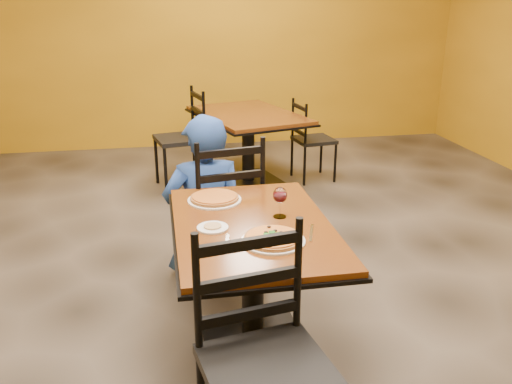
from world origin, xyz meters
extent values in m
cube|color=black|center=(0.00, 0.00, 0.00)|extent=(7.00, 8.00, 0.01)
cube|color=#BE8815|center=(0.00, 4.00, 1.50)|extent=(7.00, 0.01, 3.00)
cube|color=brown|center=(0.00, -0.50, 0.73)|extent=(0.80, 1.20, 0.03)
cube|color=black|center=(0.00, -0.50, 0.71)|extent=(0.83, 1.23, 0.02)
cylinder|color=black|center=(0.00, -0.50, 0.37)|extent=(0.12, 0.12, 0.66)
cube|color=black|center=(0.00, -0.50, 0.02)|extent=(0.55, 0.55, 0.04)
cube|color=brown|center=(0.45, 2.32, 0.73)|extent=(1.19, 1.50, 0.03)
cube|color=black|center=(0.45, 2.32, 0.71)|extent=(1.23, 1.53, 0.02)
cylinder|color=black|center=(0.45, 2.32, 0.37)|extent=(0.13, 0.13, 0.66)
cube|color=black|center=(0.45, 2.32, 0.02)|extent=(0.74, 0.74, 0.04)
imported|color=navy|center=(-0.17, 0.44, 0.57)|extent=(0.61, 0.42, 1.14)
cylinder|color=white|center=(0.06, -0.73, 0.76)|extent=(0.31, 0.31, 0.01)
cylinder|color=#97280B|center=(0.06, -0.73, 0.77)|extent=(0.28, 0.28, 0.02)
cylinder|color=white|center=(-0.16, -0.13, 0.76)|extent=(0.31, 0.31, 0.01)
cylinder|color=orange|center=(-0.16, -0.13, 0.77)|extent=(0.28, 0.28, 0.02)
cylinder|color=white|center=(-0.21, -0.53, 0.76)|extent=(0.16, 0.16, 0.01)
cylinder|color=tan|center=(-0.21, -0.53, 0.76)|extent=(0.09, 0.09, 0.01)
cube|color=silver|center=(-0.16, -0.71, 0.75)|extent=(0.05, 0.19, 0.00)
cube|color=silver|center=(0.27, -0.67, 0.75)|extent=(0.08, 0.20, 0.00)
camera|label=1|loc=(-0.44, -3.01, 1.85)|focal=37.50mm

